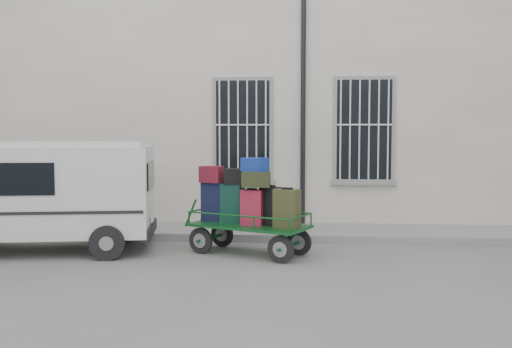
{
  "coord_description": "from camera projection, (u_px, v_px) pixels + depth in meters",
  "views": [
    {
      "loc": [
        0.84,
        -9.82,
        2.15
      ],
      "look_at": [
        0.04,
        1.0,
        1.39
      ],
      "focal_mm": 40.0,
      "sensor_mm": 36.0,
      "label": 1
    }
  ],
  "objects": [
    {
      "name": "ground",
      "position": [
        249.0,
        257.0,
        9.98
      ],
      "size": [
        80.0,
        80.0,
        0.0
      ],
      "primitive_type": "plane",
      "color": "slate",
      "rests_on": "ground"
    },
    {
      "name": "building",
      "position": [
        267.0,
        102.0,
        15.24
      ],
      "size": [
        24.0,
        5.15,
        6.0
      ],
      "color": "beige",
      "rests_on": "ground"
    },
    {
      "name": "sidewalk",
      "position": [
        258.0,
        232.0,
        12.16
      ],
      "size": [
        24.0,
        1.7,
        0.15
      ],
      "primitive_type": "cube",
      "color": "gray",
      "rests_on": "ground"
    },
    {
      "name": "luggage_cart",
      "position": [
        247.0,
        206.0,
        10.17
      ],
      "size": [
        2.44,
        1.74,
        1.74
      ],
      "rotation": [
        0.0,
        0.0,
        -0.43
      ],
      "color": "black",
      "rests_on": "ground"
    },
    {
      "name": "van",
      "position": [
        42.0,
        189.0,
        10.37
      ],
      "size": [
        4.21,
        2.33,
        2.01
      ],
      "rotation": [
        0.0,
        0.0,
        0.17
      ],
      "color": "white",
      "rests_on": "ground"
    }
  ]
}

